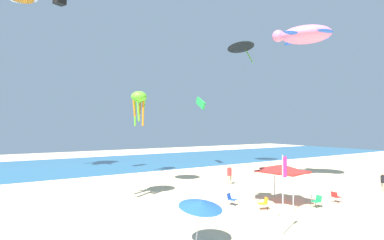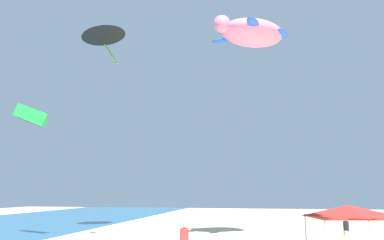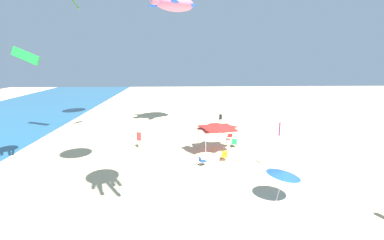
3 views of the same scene
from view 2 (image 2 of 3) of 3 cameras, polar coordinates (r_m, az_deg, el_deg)
name	(u,v)px [view 2 (image 2 of 3)]	position (r m, az deg, el deg)	size (l,w,h in m)	color
canopy_tent	(348,212)	(18.49, 22.73, -12.82)	(3.36, 3.61, 2.87)	#B7B7BC
person_near_umbrella	(184,238)	(20.03, -1.18, -17.64)	(0.50, 0.44, 1.87)	#C6B28C
person_by_tent	(346,227)	(29.45, 22.48, -14.93)	(0.39, 0.40, 1.62)	#C6B28C
kite_delta_black	(103,32)	(35.83, -13.41, 12.90)	(3.97, 4.04, 3.30)	black
kite_parafoil_green	(31,115)	(30.83, -23.42, 0.68)	(1.15, 3.58, 2.18)	green
kite_turtle_pink	(251,33)	(28.92, 9.00, 12.97)	(6.37, 6.34, 2.11)	pink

